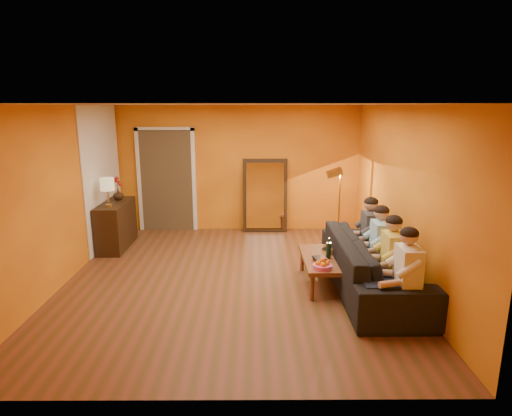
{
  "coord_description": "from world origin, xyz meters",
  "views": [
    {
      "loc": [
        0.32,
        -6.09,
        2.59
      ],
      "look_at": [
        0.35,
        0.5,
        1.0
      ],
      "focal_mm": 30.0,
      "sensor_mm": 36.0,
      "label": 1
    }
  ],
  "objects_px": {
    "floor_lamp": "(339,207)",
    "table_lamp": "(108,192)",
    "coffee_table": "(324,271)",
    "tumbler": "(331,252)",
    "person_far_left": "(407,277)",
    "mirror_frame": "(265,195)",
    "wine_bottle": "(329,248)",
    "sofa": "(372,264)",
    "person_far_right": "(370,236)",
    "dog": "(359,269)",
    "vase": "(118,195)",
    "laptop": "(332,249)",
    "sideboard": "(116,225)",
    "person_mid_right": "(380,247)",
    "person_mid_left": "(393,261)"
  },
  "relations": [
    {
      "from": "table_lamp",
      "to": "tumbler",
      "type": "height_order",
      "value": "table_lamp"
    },
    {
      "from": "tumbler",
      "to": "person_mid_left",
      "type": "bearing_deg",
      "value": -49.39
    },
    {
      "from": "sofa",
      "to": "tumbler",
      "type": "distance_m",
      "value": 0.63
    },
    {
      "from": "sofa",
      "to": "wine_bottle",
      "type": "relative_size",
      "value": 8.47
    },
    {
      "from": "floor_lamp",
      "to": "table_lamp",
      "type": "bearing_deg",
      "value": -170.78
    },
    {
      "from": "mirror_frame",
      "to": "dog",
      "type": "distance_m",
      "value": 3.39
    },
    {
      "from": "mirror_frame",
      "to": "vase",
      "type": "distance_m",
      "value": 2.92
    },
    {
      "from": "mirror_frame",
      "to": "laptop",
      "type": "bearing_deg",
      "value": -68.35
    },
    {
      "from": "person_far_left",
      "to": "wine_bottle",
      "type": "distance_m",
      "value": 1.37
    },
    {
      "from": "coffee_table",
      "to": "person_far_left",
      "type": "distance_m",
      "value": 1.49
    },
    {
      "from": "vase",
      "to": "person_far_right",
      "type": "bearing_deg",
      "value": -19.33
    },
    {
      "from": "sofa",
      "to": "person_far_right",
      "type": "height_order",
      "value": "person_far_right"
    },
    {
      "from": "wine_bottle",
      "to": "table_lamp",
      "type": "bearing_deg",
      "value": 157.86
    },
    {
      "from": "floor_lamp",
      "to": "tumbler",
      "type": "relative_size",
      "value": 15.63
    },
    {
      "from": "floor_lamp",
      "to": "person_far_left",
      "type": "relative_size",
      "value": 1.18
    },
    {
      "from": "table_lamp",
      "to": "wine_bottle",
      "type": "distance_m",
      "value": 3.96
    },
    {
      "from": "sideboard",
      "to": "person_mid_right",
      "type": "height_order",
      "value": "person_mid_right"
    },
    {
      "from": "sideboard",
      "to": "person_far_right",
      "type": "height_order",
      "value": "person_far_right"
    },
    {
      "from": "coffee_table",
      "to": "person_far_left",
      "type": "height_order",
      "value": "person_far_left"
    },
    {
      "from": "coffee_table",
      "to": "person_mid_right",
      "type": "relative_size",
      "value": 1.0
    },
    {
      "from": "mirror_frame",
      "to": "laptop",
      "type": "height_order",
      "value": "mirror_frame"
    },
    {
      "from": "person_far_right",
      "to": "wine_bottle",
      "type": "relative_size",
      "value": 3.94
    },
    {
      "from": "sofa",
      "to": "person_mid_right",
      "type": "bearing_deg",
      "value": -52.43
    },
    {
      "from": "coffee_table",
      "to": "tumbler",
      "type": "bearing_deg",
      "value": 44.41
    },
    {
      "from": "person_mid_right",
      "to": "person_far_right",
      "type": "xyz_separation_m",
      "value": [
        0.0,
        0.55,
        0.0
      ]
    },
    {
      "from": "tumbler",
      "to": "sofa",
      "type": "bearing_deg",
      "value": -31.25
    },
    {
      "from": "mirror_frame",
      "to": "person_mid_right",
      "type": "xyz_separation_m",
      "value": [
        1.58,
        -2.91,
        -0.15
      ]
    },
    {
      "from": "table_lamp",
      "to": "vase",
      "type": "distance_m",
      "value": 0.57
    },
    {
      "from": "coffee_table",
      "to": "person_far_right",
      "type": "xyz_separation_m",
      "value": [
        0.78,
        0.45,
        0.4
      ]
    },
    {
      "from": "coffee_table",
      "to": "person_mid_left",
      "type": "xyz_separation_m",
      "value": [
        0.78,
        -0.65,
        0.4
      ]
    },
    {
      "from": "dog",
      "to": "vase",
      "type": "distance_m",
      "value": 4.67
    },
    {
      "from": "table_lamp",
      "to": "tumbler",
      "type": "distance_m",
      "value": 3.98
    },
    {
      "from": "floor_lamp",
      "to": "tumbler",
      "type": "xyz_separation_m",
      "value": [
        -0.45,
        -1.76,
        -0.26
      ]
    },
    {
      "from": "dog",
      "to": "person_far_right",
      "type": "height_order",
      "value": "person_far_right"
    },
    {
      "from": "mirror_frame",
      "to": "person_far_right",
      "type": "distance_m",
      "value": 2.85
    },
    {
      "from": "coffee_table",
      "to": "vase",
      "type": "xyz_separation_m",
      "value": [
        -3.59,
        1.98,
        0.74
      ]
    },
    {
      "from": "person_mid_left",
      "to": "person_far_right",
      "type": "relative_size",
      "value": 1.0
    },
    {
      "from": "sofa",
      "to": "person_far_right",
      "type": "relative_size",
      "value": 2.15
    },
    {
      "from": "person_mid_left",
      "to": "tumbler",
      "type": "height_order",
      "value": "person_mid_left"
    },
    {
      "from": "table_lamp",
      "to": "dog",
      "type": "distance_m",
      "value": 4.45
    },
    {
      "from": "sideboard",
      "to": "tumbler",
      "type": "distance_m",
      "value": 4.04
    },
    {
      "from": "person_far_left",
      "to": "vase",
      "type": "height_order",
      "value": "person_far_left"
    },
    {
      "from": "person_mid_right",
      "to": "tumbler",
      "type": "bearing_deg",
      "value": 161.37
    },
    {
      "from": "laptop",
      "to": "sideboard",
      "type": "bearing_deg",
      "value": 120.54
    },
    {
      "from": "coffee_table",
      "to": "wine_bottle",
      "type": "xyz_separation_m",
      "value": [
        0.05,
        -0.05,
        0.37
      ]
    },
    {
      "from": "table_lamp",
      "to": "vase",
      "type": "xyz_separation_m",
      "value": [
        0.0,
        0.55,
        -0.15
      ]
    },
    {
      "from": "mirror_frame",
      "to": "table_lamp",
      "type": "bearing_deg",
      "value": -153.68
    },
    {
      "from": "sofa",
      "to": "person_mid_right",
      "type": "distance_m",
      "value": 0.28
    },
    {
      "from": "tumbler",
      "to": "person_mid_right",
      "type": "bearing_deg",
      "value": -18.63
    },
    {
      "from": "sofa",
      "to": "person_mid_left",
      "type": "height_order",
      "value": "person_mid_left"
    }
  ]
}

